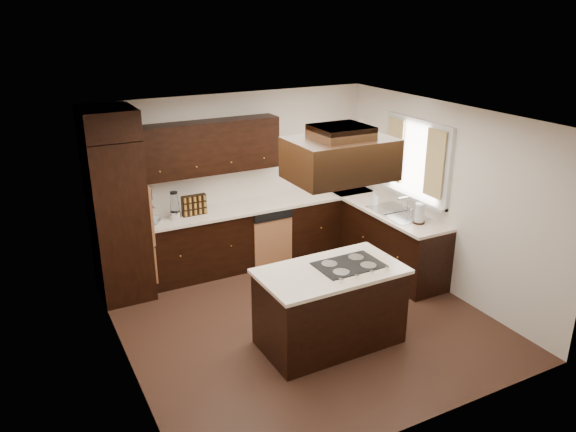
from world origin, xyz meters
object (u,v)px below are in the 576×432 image
Objects in this scene: island at (330,308)px; range_hood at (340,159)px; oven_column at (119,220)px; spice_rack at (194,205)px.

island is 1.72m from range_hood.
oven_column reaches higher than island.
range_hood is at bearing 6.11° from island.
spice_rack is at bearing 4.54° from oven_column.
oven_column is at bearing 129.74° from range_hood.
range_hood is at bearing -50.26° from oven_column.
range_hood reaches higher than oven_column.
range_hood is (0.08, 0.01, 1.72)m from island.
range_hood is 3.08× the size of spice_rack.
spice_rack is at bearing 109.71° from range_hood.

